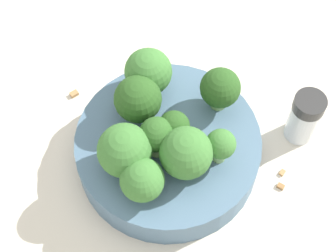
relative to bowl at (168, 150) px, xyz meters
name	(u,v)px	position (x,y,z in m)	size (l,w,h in m)	color
ground_plane	(168,159)	(0.00, 0.00, -0.02)	(3.00, 3.00, 0.00)	beige
bowl	(168,150)	(0.00, 0.00, 0.00)	(0.21, 0.21, 0.05)	slate
broccoli_floret_0	(174,124)	(0.00, -0.01, 0.05)	(0.03, 0.03, 0.05)	#8EB770
broccoli_floret_1	(186,153)	(-0.03, -0.02, 0.06)	(0.06, 0.06, 0.06)	#7A9E5B
broccoli_floret_2	(220,89)	(0.05, -0.06, 0.05)	(0.04, 0.04, 0.06)	#7A9E5B
broccoli_floret_3	(148,72)	(0.07, 0.02, 0.06)	(0.05, 0.05, 0.06)	#84AD66
broccoli_floret_4	(157,136)	(-0.01, 0.01, 0.05)	(0.04, 0.04, 0.05)	#7A9E5B
broccoli_floret_5	(138,100)	(0.03, 0.03, 0.05)	(0.05, 0.05, 0.06)	#7A9E5B
broccoli_floret_6	(142,180)	(-0.06, 0.02, 0.05)	(0.05, 0.05, 0.05)	#8EB770
broccoli_floret_7	(125,151)	(-0.03, 0.04, 0.05)	(0.06, 0.06, 0.06)	#84AD66
broccoli_floret_8	(221,145)	(-0.02, -0.05, 0.05)	(0.03, 0.03, 0.05)	#84AD66
pepper_shaker	(304,117)	(0.04, -0.15, 0.01)	(0.04, 0.04, 0.07)	silver
almond_crumb_0	(282,172)	(-0.01, -0.13, -0.02)	(0.01, 0.01, 0.01)	#AD7F4C
almond_crumb_1	(281,186)	(-0.03, -0.13, -0.02)	(0.01, 0.01, 0.01)	olive
almond_crumb_2	(74,93)	(0.08, 0.12, -0.02)	(0.01, 0.01, 0.01)	#AD7F4C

